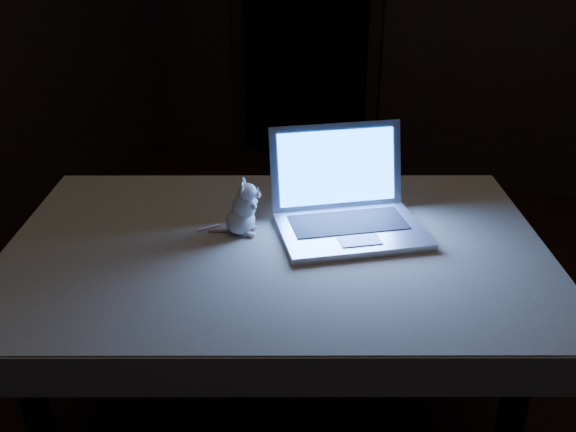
% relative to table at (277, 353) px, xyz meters
% --- Properties ---
extents(doorway, '(1.06, 0.36, 2.13)m').
position_rel_table_xyz_m(doorway, '(-0.94, 2.59, 0.68)').
color(doorway, black).
rests_on(doorway, back_wall).
extents(table, '(1.67, 1.40, 0.76)m').
position_rel_table_xyz_m(table, '(0.00, 0.00, 0.00)').
color(table, black).
rests_on(table, floor).
extents(tablecloth, '(1.84, 1.67, 0.11)m').
position_rel_table_xyz_m(tablecloth, '(-0.08, 0.03, 0.34)').
color(tablecloth, beige).
rests_on(tablecloth, table).
extents(laptop, '(0.55, 0.53, 0.28)m').
position_rel_table_xyz_m(laptop, '(0.18, 0.13, 0.53)').
color(laptop, silver).
rests_on(laptop, tablecloth).
extents(plush_mouse, '(0.17, 0.17, 0.17)m').
position_rel_table_xyz_m(plush_mouse, '(-0.12, 0.02, 0.47)').
color(plush_mouse, silver).
rests_on(plush_mouse, tablecloth).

